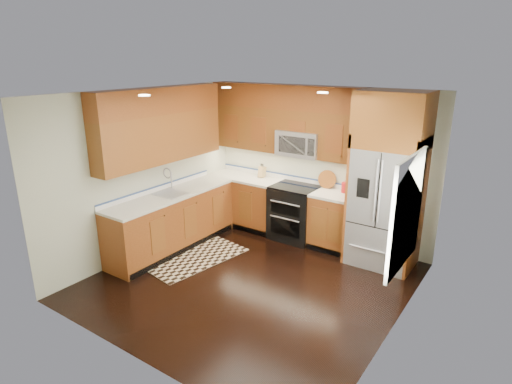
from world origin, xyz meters
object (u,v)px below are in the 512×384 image
Objects in this scene: refrigerator at (387,181)px; knife_block at (262,172)px; utensil_crock at (345,185)px; range at (294,213)px; rug at (193,256)px.

refrigerator reaches higher than knife_block.
refrigerator is at bearing -16.67° from utensil_crock.
refrigerator is 2.37m from knife_block.
range is 0.36× the size of refrigerator.
rug is (-0.95, -1.55, -0.46)m from range.
rug is 2.69m from utensil_crock.
refrigerator is 3.20m from rug.
utensil_crock reaches higher than knife_block.
range is 1.00m from knife_block.
range is 1.76m from refrigerator.
rug is 4.46× the size of utensil_crock.
range is at bearing -12.50° from knife_block.
utensil_crock is at bearing 12.47° from range.
knife_block is (0.16, 1.73, 1.04)m from rug.
refrigerator reaches higher than range.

